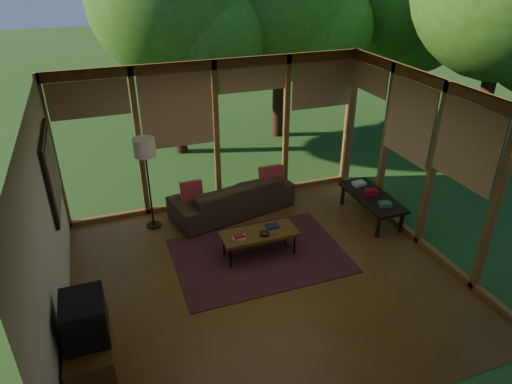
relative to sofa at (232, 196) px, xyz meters
name	(u,v)px	position (x,y,z in m)	size (l,w,h in m)	color
floor	(265,276)	(-0.11, -2.00, -0.33)	(5.50, 5.50, 0.00)	brown
ceiling	(267,100)	(-0.11, -2.00, 2.37)	(5.50, 5.50, 0.00)	silver
wall_left	(48,235)	(-2.86, -2.00, 1.02)	(0.04, 5.00, 2.70)	beige
wall_front	(365,322)	(-0.11, -4.50, 1.02)	(5.50, 0.04, 2.70)	beige
window_wall_back	(216,135)	(-0.11, 0.50, 1.02)	(5.50, 0.12, 2.70)	brown
window_wall_right	(432,168)	(2.64, -2.00, 1.02)	(0.12, 5.00, 2.70)	brown
exterior_lawn	(397,91)	(7.89, 6.00, -0.34)	(40.00, 40.00, 0.00)	#27531F
tree_far	(400,9)	(5.56, 3.31, 2.69)	(2.58, 2.58, 4.32)	#381E14
rug	(259,255)	(-0.01, -1.48, -0.32)	(2.66, 1.88, 0.01)	maroon
sofa	(232,196)	(0.00, 0.00, 0.00)	(2.24, 0.87, 0.65)	#392B1C
pillow_left	(192,192)	(-0.75, -0.05, 0.24)	(0.38, 0.13, 0.38)	maroon
pillow_right	(271,178)	(0.75, -0.05, 0.27)	(0.43, 0.14, 0.43)	maroon
ct_book_lower	(239,237)	(-0.35, -1.50, 0.11)	(0.19, 0.14, 0.03)	beige
ct_book_upper	(239,236)	(-0.35, -1.50, 0.14)	(0.16, 0.12, 0.03)	maroon
ct_book_side	(272,226)	(0.25, -1.37, 0.11)	(0.20, 0.15, 0.03)	black
ct_bowl	(265,233)	(0.05, -1.55, 0.13)	(0.16, 0.16, 0.07)	black
media_cabinet	(91,356)	(-2.58, -3.00, -0.03)	(0.50, 1.00, 0.60)	brown
television	(85,318)	(-2.56, -3.00, 0.52)	(0.45, 0.55, 0.50)	black
console_book_a	(385,204)	(2.29, -1.46, 0.16)	(0.20, 0.14, 0.07)	#386257
console_book_b	(371,192)	(2.29, -1.01, 0.18)	(0.21, 0.16, 0.10)	maroon
console_book_c	(359,183)	(2.29, -0.61, 0.16)	(0.23, 0.16, 0.06)	beige
floor_lamp	(145,153)	(-1.46, 0.00, 1.08)	(0.36, 0.36, 1.65)	black
coffee_table	(259,234)	(0.00, -1.45, 0.06)	(1.20, 0.50, 0.43)	brown
side_console	(372,198)	(2.29, -1.06, 0.08)	(0.60, 1.40, 0.46)	black
wall_painting	(52,172)	(-2.83, -0.60, 1.22)	(0.06, 1.35, 1.15)	black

